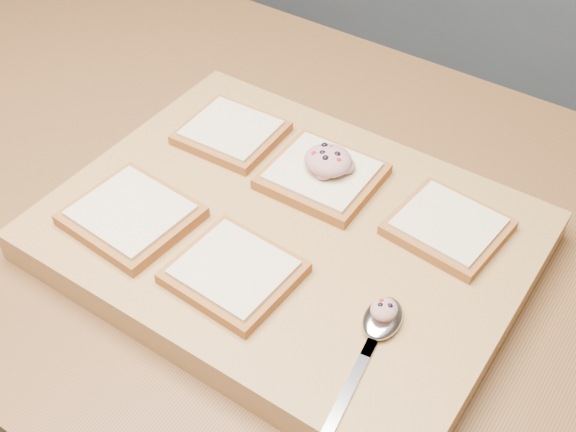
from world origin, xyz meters
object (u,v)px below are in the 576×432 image
cutting_board (288,236)px  bread_far_center (322,175)px  spoon (378,329)px  tuna_salad_dollop (328,160)px

cutting_board → bread_far_center: bread_far_center is taller
cutting_board → spoon: spoon is taller
bread_far_center → spoon: 0.23m
spoon → cutting_board: bearing=154.3°
cutting_board → bread_far_center: 0.09m
cutting_board → tuna_salad_dollop: bearing=91.4°
tuna_salad_dollop → spoon: bearing=-45.5°
tuna_salad_dollop → cutting_board: bearing=-88.6°
bread_far_center → spoon: bearing=-44.0°
bread_far_center → spoon: bread_far_center is taller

